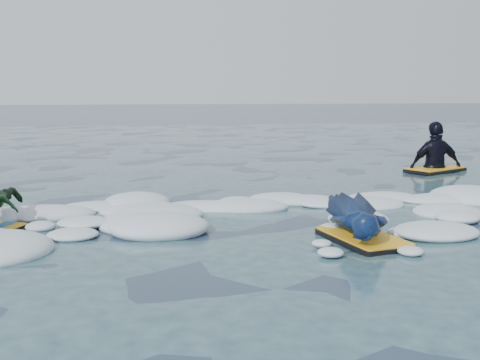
% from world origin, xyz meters
% --- Properties ---
extents(ground, '(120.00, 120.00, 0.00)m').
position_xyz_m(ground, '(0.00, 0.00, 0.00)').
color(ground, '#1A2F3F').
rests_on(ground, ground).
extents(foam_band, '(12.00, 3.10, 0.30)m').
position_xyz_m(foam_band, '(0.00, 1.03, 0.00)').
color(foam_band, white).
rests_on(foam_band, ground).
extents(prone_woman_unit, '(0.92, 1.76, 0.44)m').
position_xyz_m(prone_woman_unit, '(1.25, -0.41, 0.22)').
color(prone_woman_unit, black).
rests_on(prone_woman_unit, ground).
extents(waiting_rider_unit, '(1.42, 1.19, 1.86)m').
position_xyz_m(waiting_rider_unit, '(4.71, 4.52, 0.08)').
color(waiting_rider_unit, black).
rests_on(waiting_rider_unit, ground).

